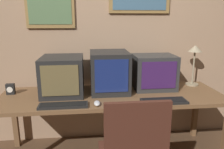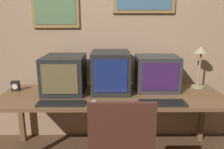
% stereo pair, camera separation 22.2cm
% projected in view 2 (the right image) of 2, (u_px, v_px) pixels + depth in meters
% --- Properties ---
extents(wall_back, '(8.00, 0.08, 2.60)m').
position_uv_depth(wall_back, '(112.00, 34.00, 2.59)').
color(wall_back, tan).
rests_on(wall_back, ground_plane).
extents(desk, '(2.31, 0.73, 0.72)m').
position_uv_depth(desk, '(112.00, 100.00, 2.29)').
color(desk, brown).
rests_on(desk, ground_plane).
extents(monitor_left, '(0.42, 0.48, 0.39)m').
position_uv_depth(monitor_left, '(65.00, 74.00, 2.32)').
color(monitor_left, black).
rests_on(monitor_left, desk).
extents(monitor_center, '(0.40, 0.45, 0.43)m').
position_uv_depth(monitor_center, '(111.00, 72.00, 2.34)').
color(monitor_center, black).
rests_on(monitor_center, desk).
extents(monitor_right, '(0.45, 0.37, 0.38)m').
position_uv_depth(monitor_right, '(157.00, 73.00, 2.39)').
color(monitor_right, '#333333').
rests_on(monitor_right, desk).
extents(keyboard_main, '(0.44, 0.13, 0.03)m').
position_uv_depth(keyboard_main, '(61.00, 103.00, 2.00)').
color(keyboard_main, black).
rests_on(keyboard_main, desk).
extents(keyboard_side, '(0.43, 0.16, 0.03)m').
position_uv_depth(keyboard_side, '(162.00, 103.00, 2.01)').
color(keyboard_side, black).
rests_on(keyboard_side, desk).
extents(mouse_near_keyboard, '(0.06, 0.12, 0.03)m').
position_uv_depth(mouse_near_keyboard, '(94.00, 103.00, 2.01)').
color(mouse_near_keyboard, silver).
rests_on(mouse_near_keyboard, desk).
extents(desk_clock, '(0.08, 0.05, 0.11)m').
position_uv_depth(desk_clock, '(16.00, 86.00, 2.37)').
color(desk_clock, black).
rests_on(desk_clock, desk).
extents(desk_lamp, '(0.16, 0.16, 0.47)m').
position_uv_depth(desk_lamp, '(201.00, 56.00, 2.42)').
color(desk_lamp, tan).
rests_on(desk_lamp, desk).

